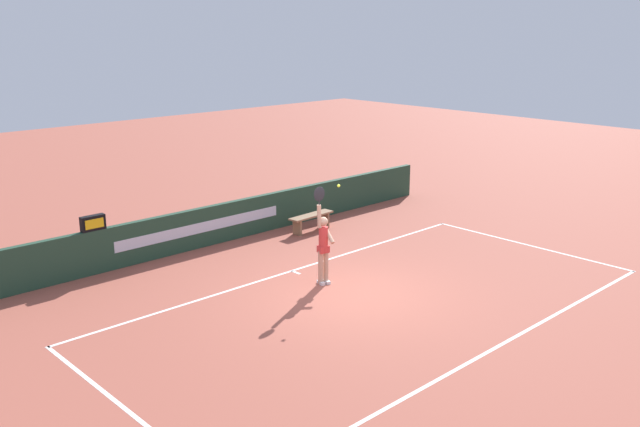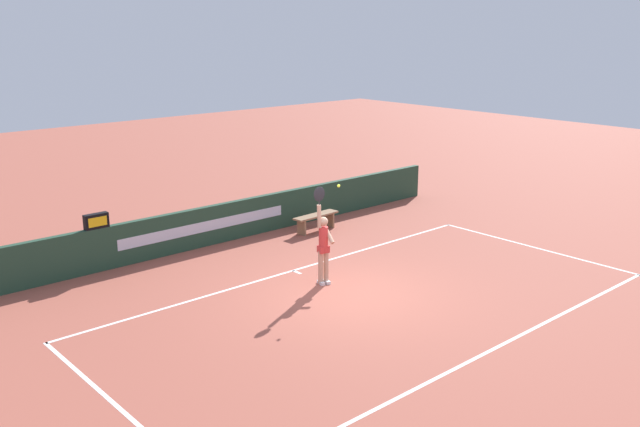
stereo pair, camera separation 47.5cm
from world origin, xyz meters
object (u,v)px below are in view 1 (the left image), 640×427
object	(u,v)px
speed_display	(93,223)
tennis_ball	(339,186)
courtside_bench_near	(311,219)
tennis_player	(323,244)

from	to	relation	value
speed_display	tennis_ball	world-z (taller)	tennis_ball
speed_display	courtside_bench_near	xyz separation A→B (m)	(6.18, -0.94, -0.89)
tennis_player	courtside_bench_near	xyz separation A→B (m)	(2.68, 3.31, -0.58)
speed_display	courtside_bench_near	world-z (taller)	speed_display
speed_display	courtside_bench_near	distance (m)	6.31
tennis_ball	courtside_bench_near	size ratio (longest dim) A/B	0.05
tennis_player	courtside_bench_near	size ratio (longest dim) A/B	1.52
speed_display	tennis_ball	xyz separation A→B (m)	(3.69, -4.55, 1.08)
tennis_player	courtside_bench_near	world-z (taller)	tennis_player
speed_display	tennis_player	bearing A→B (deg)	-50.50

